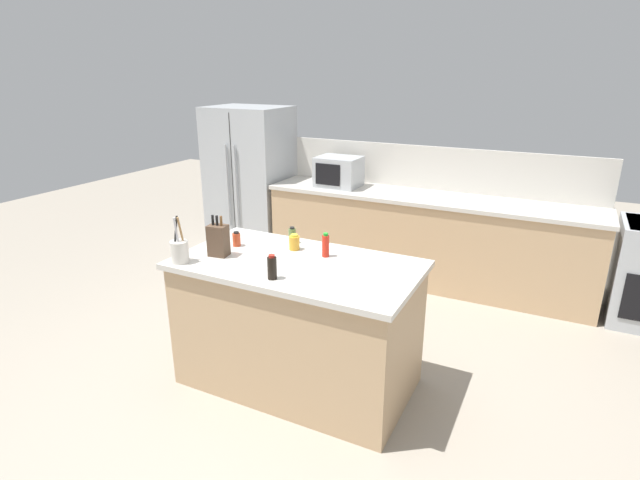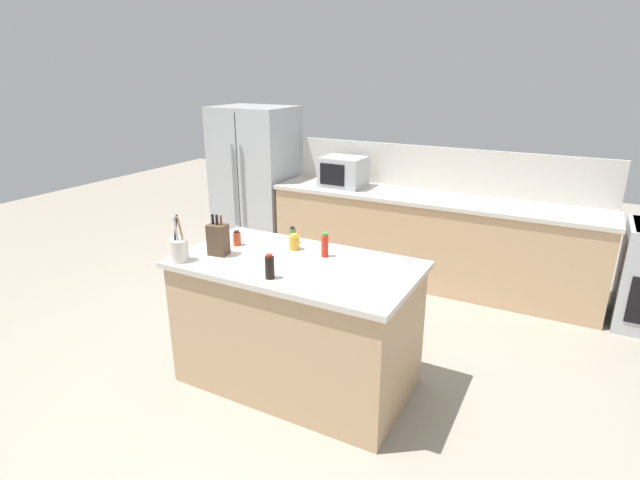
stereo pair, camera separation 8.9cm
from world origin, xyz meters
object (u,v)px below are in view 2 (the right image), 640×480
object	(u,v)px
utensil_crock	(179,249)
hot_sauce_bottle	(325,246)
refrigerator	(256,180)
microwave	(343,172)
soy_sauce_bottle	(270,267)
honey_jar	(294,242)
spice_jar_paprika	(237,239)
spice_jar_oregano	(293,235)
knife_block	(218,239)

from	to	relation	value
utensil_crock	hot_sauce_bottle	bearing A→B (deg)	32.90
refrigerator	microwave	size ratio (longest dim) A/B	3.80
utensil_crock	soy_sauce_bottle	world-z (taller)	utensil_crock
refrigerator	utensil_crock	distance (m)	2.87
refrigerator	honey_jar	size ratio (longest dim) A/B	15.14
microwave	spice_jar_paprika	distance (m)	2.12
honey_jar	spice_jar_oregano	distance (m)	0.15
knife_block	utensil_crock	world-z (taller)	utensil_crock
refrigerator	microwave	distance (m)	1.23
spice_jar_oregano	hot_sauce_bottle	distance (m)	0.38
utensil_crock	spice_jar_paprika	size ratio (longest dim) A/B	2.88
microwave	spice_jar_oregano	world-z (taller)	microwave
knife_block	honey_jar	xyz separation A→B (m)	(0.41, 0.34, -0.06)
microwave	spice_jar_oregano	distance (m)	1.93
refrigerator	spice_jar_paprika	xyz separation A→B (m)	(1.35, -2.16, 0.11)
microwave	spice_jar_oregano	size ratio (longest dim) A/B	3.72
honey_jar	spice_jar_paprika	size ratio (longest dim) A/B	1.04
soy_sauce_bottle	refrigerator	bearing A→B (deg)	126.73
microwave	hot_sauce_bottle	distance (m)	2.18
utensil_crock	honey_jar	size ratio (longest dim) A/B	2.76
soy_sauce_bottle	hot_sauce_bottle	size ratio (longest dim) A/B	0.93
refrigerator	microwave	world-z (taller)	refrigerator
hot_sauce_bottle	spice_jar_paprika	bearing A→B (deg)	-171.86
hot_sauce_bottle	spice_jar_oregano	bearing A→B (deg)	157.38
microwave	hot_sauce_bottle	world-z (taller)	microwave
spice_jar_oregano	utensil_crock	bearing A→B (deg)	-125.15
knife_block	soy_sauce_bottle	xyz separation A→B (m)	(0.55, -0.18, -0.04)
soy_sauce_bottle	spice_jar_oregano	world-z (taller)	soy_sauce_bottle
honey_jar	refrigerator	bearing A→B (deg)	130.94
microwave	knife_block	distance (m)	2.33
refrigerator	soy_sauce_bottle	size ratio (longest dim) A/B	11.00
refrigerator	spice_jar_oregano	xyz separation A→B (m)	(1.68, -1.92, 0.12)
hot_sauce_bottle	spice_jar_paprika	size ratio (longest dim) A/B	1.54
refrigerator	hot_sauce_bottle	distance (m)	2.90
knife_block	spice_jar_oregano	xyz separation A→B (m)	(0.33, 0.46, -0.06)
spice_jar_oregano	spice_jar_paprika	distance (m)	0.41
microwave	utensil_crock	distance (m)	2.55
utensil_crock	knife_block	bearing A→B (deg)	55.26
hot_sauce_bottle	spice_jar_paprika	world-z (taller)	hot_sauce_bottle
honey_jar	hot_sauce_bottle	xyz separation A→B (m)	(0.26, -0.02, 0.03)
refrigerator	spice_jar_oregano	size ratio (longest dim) A/B	14.13
knife_block	honey_jar	size ratio (longest dim) A/B	2.50
microwave	spice_jar_oregano	bearing A→B (deg)	-75.70
refrigerator	spice_jar_paprika	bearing A→B (deg)	-57.99
honey_jar	spice_jar_oregano	world-z (taller)	spice_jar_oregano
soy_sauce_bottle	utensil_crock	bearing A→B (deg)	-176.70
honey_jar	spice_jar_paprika	bearing A→B (deg)	-163.84
spice_jar_oregano	hot_sauce_bottle	world-z (taller)	hot_sauce_bottle
refrigerator	soy_sauce_bottle	distance (m)	3.20
utensil_crock	soy_sauce_bottle	bearing A→B (deg)	3.30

